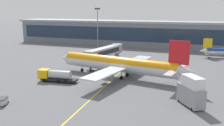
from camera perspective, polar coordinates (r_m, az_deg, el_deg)
ground_plane at (r=68.35m, az=-1.98°, el=-4.26°), size 700.00×700.00×0.00m
apron_lead_in_line at (r=69.56m, az=-0.17°, el=-3.95°), size 7.19×79.73×0.01m
terminal_building at (r=131.78m, az=16.71°, el=6.11°), size 194.66×17.58×13.38m
main_airliner at (r=71.80m, az=1.53°, el=-0.25°), size 43.32×34.47×11.73m
jet_bridge at (r=87.15m, az=-1.44°, el=2.61°), size 6.35×21.38×6.58m
fuel_tanker at (r=69.52m, az=-12.82°, el=-2.78°), size 11.04×3.94×3.25m
catering_lift at (r=53.09m, az=17.60°, el=-6.21°), size 6.09×6.93×6.30m
baggage_cart_1 at (r=56.60m, az=-23.69°, el=-7.98°), size 2.44×3.04×1.48m
apron_light_mast_0 at (r=131.03m, az=-3.30°, el=8.87°), size 2.80×0.50×20.08m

